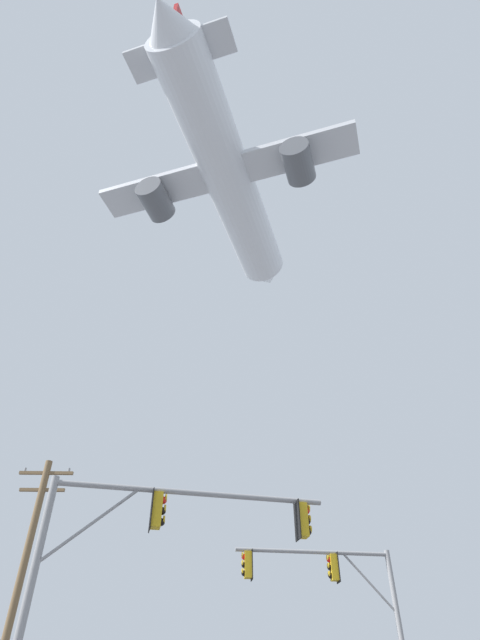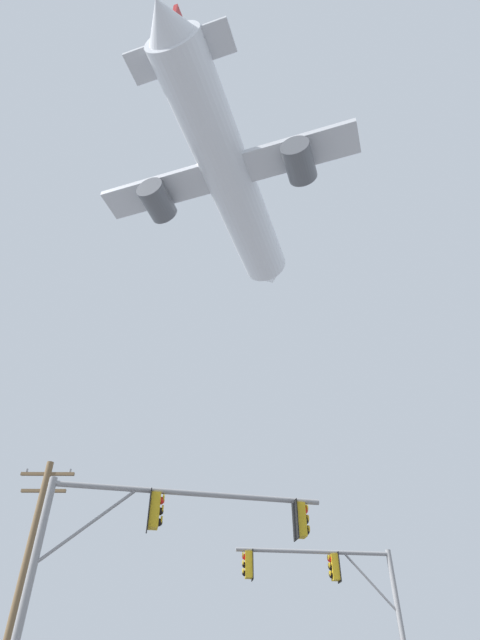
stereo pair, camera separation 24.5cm
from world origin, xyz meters
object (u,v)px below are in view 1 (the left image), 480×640
Objects in this scene: utility_pole at (21,577)px; airplane at (227,176)px; signal_pole_far at (339,592)px; signal_pole_near at (151,540)px.

airplane is at bearing 42.56° from utility_pole.
signal_pole_far is 0.65× the size of utility_pole.
utility_pole is at bearing 129.13° from signal_pole_near.
utility_pole is at bearing -137.44° from airplane.
signal_pole_near is 0.77× the size of utility_pole.
signal_pole_near is at bearing -96.19° from airplane.
signal_pole_far is 34.57m from airplane.
signal_pole_far is at bearing -52.88° from airplane.
airplane is at bearing 127.12° from signal_pole_far.
utility_pole is 0.32× the size of airplane.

